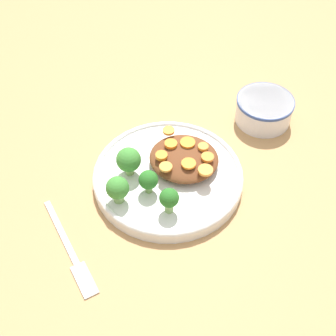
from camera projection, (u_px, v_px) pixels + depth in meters
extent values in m
plane|color=tan|center=(168.00, 181.00, 0.85)|extent=(4.00, 4.00, 0.00)
cylinder|color=silver|center=(168.00, 177.00, 0.85)|extent=(0.27, 0.27, 0.02)
torus|color=silver|center=(168.00, 174.00, 0.84)|extent=(0.27, 0.27, 0.01)
cylinder|color=silver|center=(264.00, 110.00, 0.94)|extent=(0.11, 0.11, 0.05)
cylinder|color=#2D478C|center=(266.00, 101.00, 0.92)|extent=(0.11, 0.11, 0.01)
cylinder|color=white|center=(265.00, 104.00, 0.93)|extent=(0.09, 0.09, 0.01)
ellipsoid|color=brown|center=(184.00, 158.00, 0.84)|extent=(0.13, 0.12, 0.03)
cylinder|color=#759E51|center=(149.00, 187.00, 0.80)|extent=(0.01, 0.01, 0.02)
sphere|color=#286B23|center=(148.00, 180.00, 0.79)|extent=(0.03, 0.03, 0.03)
cylinder|color=#7FA85B|center=(169.00, 206.00, 0.77)|extent=(0.02, 0.02, 0.02)
sphere|color=#286B23|center=(169.00, 198.00, 0.76)|extent=(0.03, 0.03, 0.03)
cylinder|color=#7FA85B|center=(119.00, 196.00, 0.79)|extent=(0.02, 0.02, 0.02)
sphere|color=#3D8433|center=(117.00, 188.00, 0.77)|extent=(0.04, 0.04, 0.04)
cylinder|color=#7FA85B|center=(129.00, 169.00, 0.83)|extent=(0.02, 0.02, 0.02)
sphere|color=#3D8433|center=(129.00, 160.00, 0.81)|extent=(0.04, 0.04, 0.04)
cylinder|color=orange|center=(189.00, 164.00, 0.81)|extent=(0.03, 0.03, 0.00)
cylinder|color=orange|center=(188.00, 143.00, 0.84)|extent=(0.03, 0.03, 0.00)
cylinder|color=orange|center=(203.00, 147.00, 0.84)|extent=(0.02, 0.02, 0.01)
cylinder|color=orange|center=(208.00, 157.00, 0.82)|extent=(0.02, 0.02, 0.01)
cylinder|color=orange|center=(161.00, 156.00, 0.82)|extent=(0.02, 0.02, 0.01)
cylinder|color=orange|center=(169.00, 131.00, 0.86)|extent=(0.02, 0.02, 0.00)
cylinder|color=orange|center=(166.00, 167.00, 0.81)|extent=(0.02, 0.02, 0.00)
cylinder|color=orange|center=(171.00, 144.00, 0.84)|extent=(0.02, 0.02, 0.01)
cylinder|color=orange|center=(206.00, 168.00, 0.80)|extent=(0.03, 0.03, 0.01)
cube|color=silver|center=(61.00, 231.00, 0.78)|extent=(0.11, 0.11, 0.01)
cube|color=silver|center=(84.00, 279.00, 0.72)|extent=(0.06, 0.06, 0.01)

